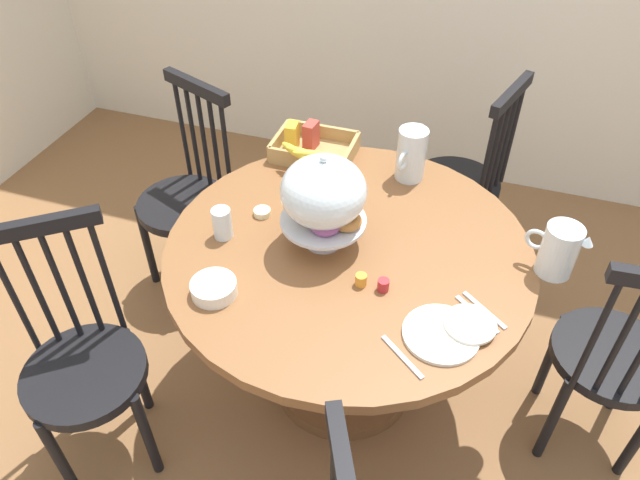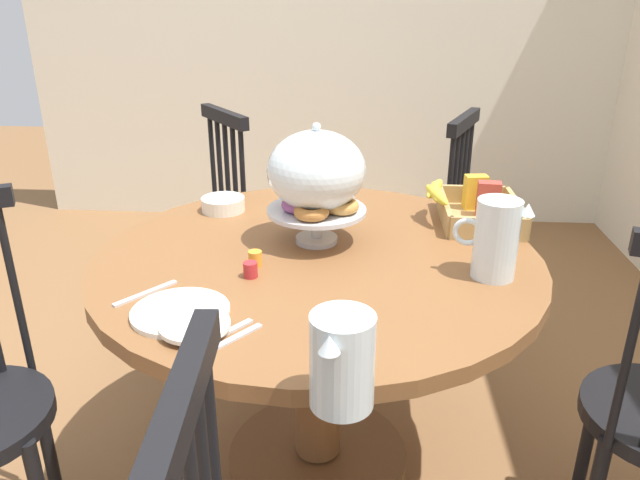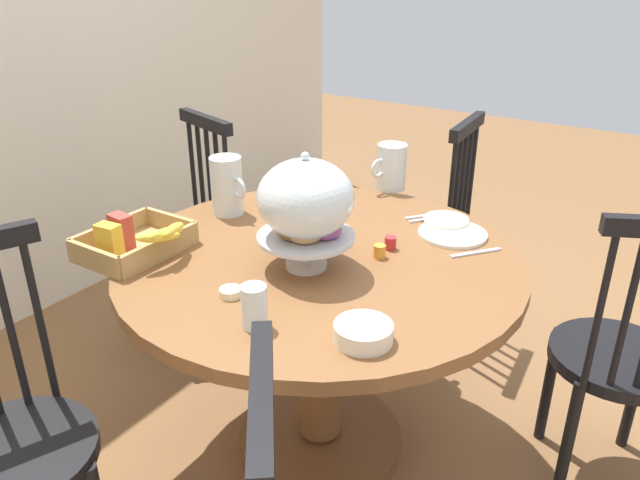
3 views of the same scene
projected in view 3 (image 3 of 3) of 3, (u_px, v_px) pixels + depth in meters
ground_plane at (380, 444)px, 2.16m from camera, size 10.00×10.00×0.00m
dining_table at (320, 315)px, 1.94m from camera, size 1.22×1.22×0.74m
windsor_chair_near_window at (12, 448)px, 1.52m from camera, size 0.43×0.43×0.97m
windsor_chair_facing_door at (620, 362)px, 1.84m from camera, size 0.44×0.44×0.97m
windsor_chair_far_side at (426, 235)px, 2.68m from camera, size 0.40×0.40×0.97m
windsor_chair_host_seat at (186, 242)px, 2.62m from camera, size 0.42×0.42×0.97m
pastry_stand_with_dome at (306, 204)px, 1.70m from camera, size 0.28×0.28×0.34m
orange_juice_pitcher at (227, 188)px, 2.12m from camera, size 0.11×0.19×0.20m
milk_pitcher at (391, 169)px, 2.35m from camera, size 0.19×0.11×0.18m
cereal_basket at (135, 241)px, 1.84m from camera, size 0.32×0.30×0.12m
china_plate_large at (452, 234)px, 1.98m from camera, size 0.22×0.22×0.01m
china_plate_small at (446, 220)px, 2.06m from camera, size 0.15×0.15×0.01m
cereal_bowl at (363, 333)px, 1.43m from camera, size 0.14×0.14×0.04m
drinking_glass at (254, 307)px, 1.47m from camera, size 0.06×0.06×0.11m
butter_dish at (231, 292)px, 1.62m from camera, size 0.06×0.06×0.02m
jam_jar_strawberry at (390, 243)px, 1.88m from camera, size 0.04×0.04×0.04m
jam_jar_apricot at (380, 251)px, 1.83m from camera, size 0.04×0.04×0.04m
table_knife at (432, 219)px, 2.10m from camera, size 0.14×0.12×0.01m
dinner_fork at (428, 215)px, 2.13m from camera, size 0.14×0.12×0.01m
soup_spoon at (476, 253)px, 1.86m from camera, size 0.14×0.12×0.01m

